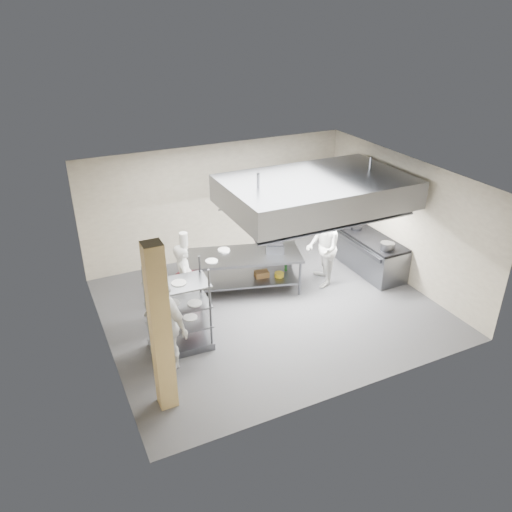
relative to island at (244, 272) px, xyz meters
name	(u,v)px	position (x,y,z in m)	size (l,w,h in m)	color
floor	(270,308)	(0.17, -1.00, -0.46)	(7.00, 7.00, 0.00)	#303032
ceiling	(272,178)	(0.17, -1.00, 2.54)	(7.00, 7.00, 0.00)	silver
wall_back	(218,201)	(0.17, 2.00, 1.04)	(7.00, 7.00, 0.00)	gray
wall_left	(100,283)	(-3.33, -1.00, 1.04)	(6.00, 6.00, 0.00)	gray
wall_right	(402,219)	(3.67, -1.00, 1.04)	(6.00, 6.00, 0.00)	gray
column	(160,330)	(-2.73, -2.90, 1.04)	(0.30, 0.30, 3.00)	#E0BC72
exhaust_hood	(316,192)	(1.47, -0.60, 1.94)	(4.00, 2.50, 0.60)	slate
hood_strip_a	(279,212)	(0.57, -0.60, 1.62)	(1.60, 0.12, 0.04)	white
hood_strip_b	(349,199)	(2.37, -0.60, 1.62)	(1.60, 0.12, 0.04)	white
wall_shelf	(282,193)	(1.97, 1.84, 1.04)	(1.50, 0.28, 0.04)	slate
island	(244,272)	(0.00, 0.00, 0.00)	(2.61, 1.09, 0.91)	gray
island_worktop	(244,256)	(0.00, 0.00, 0.42)	(2.61, 1.09, 0.06)	slate
island_undershelf	(244,278)	(0.00, 0.00, -0.16)	(2.40, 0.98, 0.04)	slate
pass_rack	(178,309)	(-2.05, -1.53, 0.43)	(1.18, 0.69, 1.77)	gray
cooking_range	(370,255)	(3.25, -0.50, -0.04)	(0.80, 2.00, 0.84)	slate
range_top	(372,239)	(3.25, -0.50, 0.41)	(0.78, 1.96, 0.06)	black
chef_head	(185,282)	(-1.59, -0.54, 0.40)	(0.63, 0.41, 1.72)	silver
chef_line	(323,248)	(1.77, -0.55, 0.50)	(0.93, 0.72, 1.91)	silver
chef_plating	(165,325)	(-2.43, -1.96, 0.46)	(1.08, 0.45, 1.83)	silver
griddle	(275,248)	(0.71, -0.18, 0.56)	(0.41, 0.32, 0.20)	slate
wicker_basket	(262,274)	(0.38, -0.16, -0.07)	(0.32, 0.22, 0.14)	olive
stockpot	(386,246)	(3.10, -1.20, 0.54)	(0.28, 0.28, 0.19)	gray
plate_stack	(180,323)	(-2.05, -1.53, 0.11)	(0.28, 0.28, 0.05)	white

